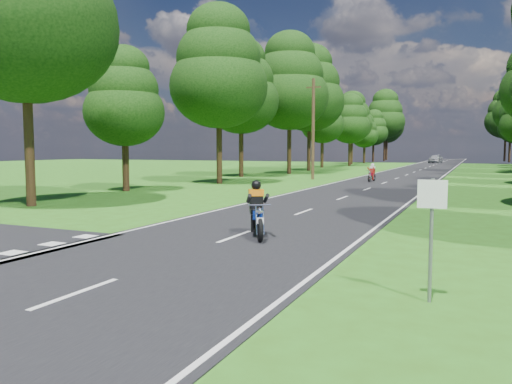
% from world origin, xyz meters
% --- Properties ---
extents(ground, '(160.00, 160.00, 0.00)m').
position_xyz_m(ground, '(0.00, 0.00, 0.00)').
color(ground, '#2D5E15').
rests_on(ground, ground).
extents(main_road, '(7.00, 140.00, 0.02)m').
position_xyz_m(main_road, '(0.00, 50.00, 0.01)').
color(main_road, black).
rests_on(main_road, ground).
extents(road_markings, '(7.40, 140.00, 0.01)m').
position_xyz_m(road_markings, '(-0.14, 48.13, 0.02)').
color(road_markings, silver).
rests_on(road_markings, main_road).
extents(treeline, '(40.00, 115.35, 14.78)m').
position_xyz_m(treeline, '(1.43, 60.06, 8.25)').
color(treeline, black).
rests_on(treeline, ground).
extents(telegraph_pole, '(1.20, 0.26, 8.00)m').
position_xyz_m(telegraph_pole, '(-6.00, 28.00, 4.07)').
color(telegraph_pole, '#382616').
rests_on(telegraph_pole, ground).
extents(road_sign, '(0.45, 0.07, 2.00)m').
position_xyz_m(road_sign, '(5.50, -2.01, 1.34)').
color(road_sign, slate).
rests_on(road_sign, ground).
extents(rider_near_blue, '(1.48, 1.95, 1.57)m').
position_xyz_m(rider_near_blue, '(0.59, 2.22, 0.81)').
color(rider_near_blue, navy).
rests_on(rider_near_blue, main_road).
extents(rider_far_red, '(0.65, 1.67, 1.37)m').
position_xyz_m(rider_far_red, '(-1.10, 26.98, 0.70)').
color(rider_far_red, '#A60C20').
rests_on(rider_far_red, main_road).
extents(distant_car, '(2.40, 4.63, 1.51)m').
position_xyz_m(distant_car, '(-0.61, 79.89, 0.77)').
color(distant_car, '#A8ABAF').
rests_on(distant_car, main_road).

